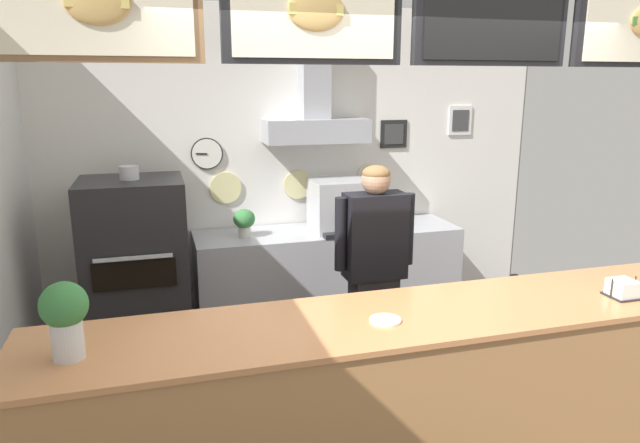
{
  "coord_description": "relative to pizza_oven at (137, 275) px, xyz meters",
  "views": [
    {
      "loc": [
        -1.25,
        -2.77,
        2.18
      ],
      "look_at": [
        -0.24,
        0.72,
        1.3
      ],
      "focal_mm": 32.22,
      "sensor_mm": 36.0,
      "label": 1
    }
  ],
  "objects": [
    {
      "name": "potted_rosemary",
      "position": [
        2.18,
        0.21,
        0.32
      ],
      "size": [
        0.18,
        0.18,
        0.23
      ],
      "color": "#9E563D",
      "rests_on": "back_prep_counter"
    },
    {
      "name": "potted_thyme",
      "position": [
        0.86,
        0.19,
        0.33
      ],
      "size": [
        0.18,
        0.18,
        0.24
      ],
      "color": "beige",
      "rests_on": "back_prep_counter"
    },
    {
      "name": "pizza_oven",
      "position": [
        0.0,
        0.0,
        0.0
      ],
      "size": [
        0.76,
        0.72,
        1.59
      ],
      "color": "#232326",
      "rests_on": "ground_plane"
    },
    {
      "name": "espresso_machine",
      "position": [
        1.72,
        0.2,
        0.4
      ],
      "size": [
        0.52,
        0.51,
        0.44
      ],
      "color": "#B7BABF",
      "rests_on": "back_prep_counter"
    },
    {
      "name": "basil_vase",
      "position": [
        -0.22,
        -1.89,
        0.45
      ],
      "size": [
        0.2,
        0.2,
        0.35
      ],
      "color": "silver",
      "rests_on": "service_counter"
    },
    {
      "name": "back_prep_counter",
      "position": [
        1.6,
        0.23,
        -0.29
      ],
      "size": [
        2.3,
        0.63,
        0.93
      ],
      "color": "#A3A5AD",
      "rests_on": "ground_plane"
    },
    {
      "name": "condiment_plate",
      "position": [
        1.26,
        -1.9,
        0.27
      ],
      "size": [
        0.16,
        0.16,
        0.01
      ],
      "color": "white",
      "rests_on": "service_counter"
    },
    {
      "name": "service_counter",
      "position": [
        1.44,
        -1.84,
        -0.24
      ],
      "size": [
        3.95,
        0.73,
        1.01
      ],
      "color": "#B77F4C",
      "rests_on": "ground_plane"
    },
    {
      "name": "napkin_holder",
      "position": [
        2.67,
        -1.95,
        0.31
      ],
      "size": [
        0.17,
        0.16,
        0.11
      ],
      "color": "#262628",
      "rests_on": "service_counter"
    },
    {
      "name": "back_wall_assembly",
      "position": [
        1.45,
        0.48,
        0.77
      ],
      "size": [
        4.56,
        2.38,
        2.84
      ],
      "color": "gray",
      "rests_on": "ground_plane"
    },
    {
      "name": "shop_worker",
      "position": [
        1.59,
        -0.88,
        0.15
      ],
      "size": [
        0.57,
        0.23,
        1.65
      ],
      "rotation": [
        0.0,
        0.0,
        3.15
      ],
      "color": "#232328",
      "rests_on": "ground_plane"
    }
  ]
}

